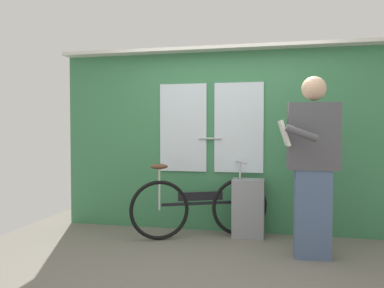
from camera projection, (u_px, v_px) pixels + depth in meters
name	position (u px, v px, depth m)	size (l,w,h in m)	color
ground_plane	(209.00, 267.00, 3.67)	(5.24, 4.18, 0.04)	#666056
train_door_wall	(226.00, 136.00, 4.88)	(4.24, 0.28, 2.27)	#387A4C
bicycle_near_door	(200.00, 206.00, 4.60)	(1.53, 0.77, 0.90)	black
passenger_reading_newspaper	(312.00, 162.00, 3.85)	(0.60, 0.53, 1.79)	slate
trash_bin_by_wall	(248.00, 208.00, 4.65)	(0.37, 0.28, 0.68)	gray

